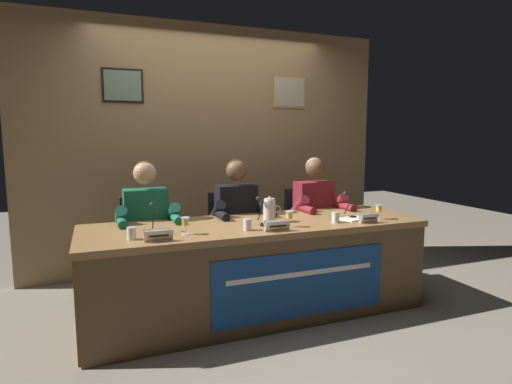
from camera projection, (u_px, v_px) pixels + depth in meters
name	position (u px, v px, depth m)	size (l,w,h in m)	color
ground_plane	(256.00, 311.00, 3.46)	(12.00, 12.00, 0.00)	gray
wall_back_panelled	(211.00, 149.00, 4.53)	(3.92, 0.14, 2.60)	#937047
conference_table	(261.00, 255.00, 3.29)	(2.72, 0.88, 0.75)	olive
chair_left	(146.00, 250.00, 3.69)	(0.44, 0.45, 0.91)	black
panelist_left	(147.00, 223.00, 3.47)	(0.51, 0.48, 1.23)	black
nameplate_left	(158.00, 235.00, 2.76)	(0.19, 0.06, 0.08)	white
juice_glass_left	(185.00, 223.00, 2.94)	(0.06, 0.06, 0.12)	white
water_cup_left	(132.00, 234.00, 2.80)	(0.06, 0.06, 0.08)	silver
microphone_left	(154.00, 224.00, 2.96)	(0.06, 0.17, 0.22)	black
chair_center	(232.00, 241.00, 3.98)	(0.44, 0.45, 0.91)	black
panelist_center	(239.00, 217.00, 3.76)	(0.51, 0.48, 1.23)	black
nameplate_center	(277.00, 226.00, 3.06)	(0.19, 0.06, 0.08)	white
juice_glass_center	(289.00, 216.00, 3.19)	(0.06, 0.06, 0.12)	white
water_cup_center	(247.00, 225.00, 3.08)	(0.06, 0.06, 0.08)	silver
microphone_center	(262.00, 216.00, 3.27)	(0.06, 0.17, 0.22)	black
chair_right	(307.00, 234.00, 4.27)	(0.44, 0.45, 0.91)	black
panelist_right	(318.00, 211.00, 4.04)	(0.51, 0.48, 1.23)	black
nameplate_right	(369.00, 218.00, 3.35)	(0.16, 0.06, 0.08)	white
juice_glass_right	(379.00, 209.00, 3.49)	(0.06, 0.06, 0.12)	white
water_cup_right	(336.00, 218.00, 3.36)	(0.06, 0.06, 0.08)	silver
microphone_right	(350.00, 209.00, 3.56)	(0.06, 0.17, 0.22)	black
water_pitcher_central	(270.00, 210.00, 3.38)	(0.15, 0.10, 0.21)	silver
document_stack_right	(353.00, 219.00, 3.49)	(0.24, 0.20, 0.01)	white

